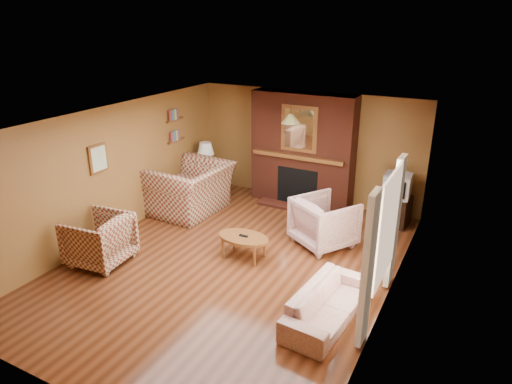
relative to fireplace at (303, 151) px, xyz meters
The scene contains 20 objects.
floor 3.21m from the fireplace, 90.00° to the right, with size 6.50×6.50×0.00m, color #411E0D.
ceiling 3.22m from the fireplace, 90.00° to the right, with size 6.50×6.50×0.00m, color silver.
wall_back 0.27m from the fireplace, 90.00° to the left, with size 6.50×6.50×0.00m, color brown.
wall_front 6.23m from the fireplace, 90.00° to the right, with size 6.50×6.50×0.00m, color brown.
wall_left 3.89m from the fireplace, 129.95° to the right, with size 6.50×6.50×0.00m, color brown.
wall_right 3.89m from the fireplace, 50.05° to the right, with size 6.50×6.50×0.00m, color brown.
fireplace is the anchor object (origin of this frame).
window_right 4.02m from the fireplace, 52.40° to the right, with size 0.10×1.85×2.00m.
bookshelf 2.72m from the fireplace, 156.05° to the right, with size 0.09×0.55×0.71m.
botanical_print 4.12m from the fireplace, 126.90° to the right, with size 0.05×0.40×0.50m.
pendant_light 1.07m from the fireplace, 90.00° to the right, with size 0.36×0.36×0.48m.
plaid_loveseat 2.48m from the fireplace, 140.73° to the right, with size 1.55×1.36×1.01m, color maroon.
plaid_armchair 4.48m from the fireplace, 116.23° to the right, with size 0.89×0.92×0.84m, color maroon.
floral_sofa 4.23m from the fireplace, 62.60° to the right, with size 1.66×0.65×0.48m, color #C2B996.
floral_armchair 2.11m from the fireplace, 55.75° to the right, with size 0.94×0.97×0.88m, color #C2B996.
coffee_table 2.84m from the fireplace, 88.41° to the right, with size 0.90×0.56×0.42m.
side_table 2.34m from the fireplace, 165.71° to the right, with size 0.45×0.45×0.60m, color brown.
table_lamp 2.18m from the fireplace, 165.71° to the right, with size 0.38×0.38×0.63m.
tv_stand 2.24m from the fireplace, ahead, with size 0.54×0.49×0.59m, color black.
crt_tv 2.09m from the fireplace, ahead, with size 0.51×0.51×0.45m.
Camera 1 is at (3.44, -5.70, 3.86)m, focal length 32.00 mm.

